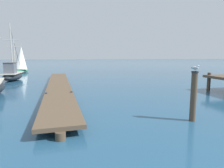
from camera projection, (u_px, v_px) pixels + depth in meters
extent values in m
cube|color=brown|center=(59.00, 85.00, 16.64)|extent=(2.01, 21.32, 0.16)
cylinder|color=#4C3D2D|center=(60.00, 136.00, 6.51)|extent=(0.36, 0.36, 0.29)
cylinder|color=#4C3D2D|center=(59.00, 101.00, 11.59)|extent=(0.36, 0.36, 0.29)
cylinder|color=#4C3D2D|center=(59.00, 88.00, 16.67)|extent=(0.36, 0.36, 0.29)
cylinder|color=#4C3D2D|center=(59.00, 80.00, 21.75)|extent=(0.36, 0.36, 0.29)
cylinder|color=#4C3D2D|center=(59.00, 76.00, 26.83)|extent=(0.36, 0.36, 0.29)
cube|color=#333338|center=(46.00, 93.00, 12.35)|extent=(0.12, 0.20, 0.08)
cube|color=#333338|center=(72.00, 92.00, 12.77)|extent=(0.12, 0.20, 0.08)
ellipsoid|color=black|center=(13.00, 77.00, 22.93)|extent=(2.14, 4.73, 0.89)
cube|color=#B2AD9E|center=(13.00, 73.00, 22.87)|extent=(1.89, 4.26, 0.08)
cube|color=#565B66|center=(10.00, 68.00, 22.11)|extent=(1.18, 1.26, 1.18)
cube|color=#3D3D42|center=(10.00, 63.00, 22.02)|extent=(1.27, 1.36, 0.06)
cylinder|color=#B2ADA3|center=(11.00, 48.00, 22.68)|extent=(0.11, 0.11, 5.77)
cylinder|color=#B2ADA3|center=(11.00, 40.00, 22.54)|extent=(1.67, 0.16, 0.06)
cylinder|color=#333338|center=(15.00, 46.00, 24.15)|extent=(0.21, 3.00, 4.27)
cylinder|color=#B2ADA3|center=(14.00, 55.00, 23.81)|extent=(0.11, 0.11, 4.10)
cylinder|color=#B2ADA3|center=(14.00, 47.00, 23.65)|extent=(1.67, 0.16, 0.06)
cylinder|color=#333338|center=(17.00, 54.00, 24.85)|extent=(0.16, 2.13, 3.04)
cylinder|color=#4C3D2D|center=(209.00, 82.00, 15.97)|extent=(0.28, 0.28, 1.50)
cylinder|color=#4C3D2D|center=(193.00, 96.00, 8.33)|extent=(0.26, 0.26, 2.19)
cylinder|color=#28282D|center=(195.00, 72.00, 8.18)|extent=(0.30, 0.30, 0.06)
cylinder|color=gold|center=(195.00, 70.00, 8.19)|extent=(0.01, 0.01, 0.07)
cylinder|color=gold|center=(195.00, 70.00, 8.15)|extent=(0.01, 0.01, 0.07)
ellipsoid|color=white|center=(195.00, 68.00, 8.15)|extent=(0.29, 0.28, 0.13)
ellipsoid|color=silver|center=(195.00, 68.00, 8.21)|extent=(0.20, 0.18, 0.09)
ellipsoid|color=#383838|center=(192.00, 68.00, 8.26)|extent=(0.07, 0.07, 0.04)
ellipsoid|color=silver|center=(195.00, 68.00, 8.11)|extent=(0.20, 0.18, 0.09)
ellipsoid|color=#383838|center=(192.00, 68.00, 8.17)|extent=(0.07, 0.07, 0.04)
cone|color=white|center=(191.00, 68.00, 8.22)|extent=(0.11, 0.11, 0.07)
sphere|color=white|center=(198.00, 66.00, 8.09)|extent=(0.08, 0.08, 0.08)
cone|color=gold|center=(200.00, 66.00, 8.07)|extent=(0.05, 0.05, 0.02)
ellipsoid|color=#337556|center=(22.00, 71.00, 33.72)|extent=(2.17, 4.62, 0.60)
cylinder|color=#B2ADA3|center=(22.00, 56.00, 33.46)|extent=(0.08, 0.08, 4.46)
cone|color=silver|center=(21.00, 58.00, 33.15)|extent=(3.10, 2.82, 4.00)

